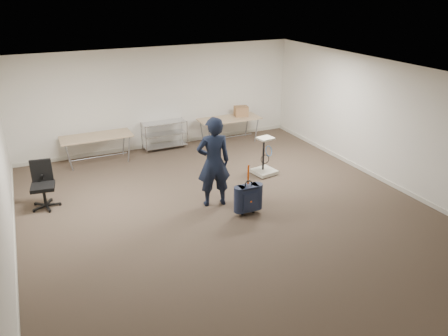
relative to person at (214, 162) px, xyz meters
name	(u,v)px	position (x,y,z in m)	size (l,w,h in m)	color
ground	(229,213)	(0.10, -0.51, -0.96)	(9.00, 9.00, 0.00)	#3F3226
room_shell	(203,185)	(0.10, 0.87, -0.91)	(8.00, 9.00, 9.00)	white
folding_table_left	(96,138)	(-1.80, 3.44, -0.29)	(1.80, 0.75, 0.73)	tan
folding_table_right	(229,120)	(2.00, 3.44, -0.29)	(1.80, 0.75, 0.73)	tan
wire_shelf	(165,134)	(0.10, 3.69, -0.52)	(1.22, 0.47, 0.80)	silver
person	(214,162)	(0.00, 0.00, 0.00)	(0.70, 0.46, 1.93)	black
suitcase	(248,198)	(0.44, -0.70, -0.60)	(0.40, 0.24, 1.08)	#161B33
office_chair	(44,193)	(-3.26, 1.40, -0.66)	(0.60, 0.60, 0.99)	black
equipment_cart	(264,165)	(1.77, 0.94, -0.71)	(0.59, 0.59, 0.95)	beige
cardboard_box	(241,111)	(2.42, 3.51, -0.09)	(0.39, 0.29, 0.29)	#A1704B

